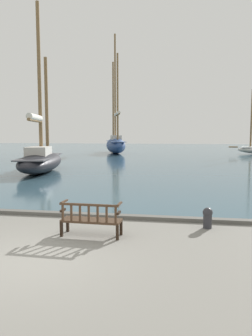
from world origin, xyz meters
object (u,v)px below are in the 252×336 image
sailboat_mid_port (116,143)px  sailboat_nearest_starboard (41,158)px  mooring_bollard (208,217)px  park_bench (91,219)px

sailboat_mid_port → sailboat_nearest_starboard: bearing=-91.8°
sailboat_nearest_starboard → sailboat_mid_port: size_ratio=0.72×
sailboat_nearest_starboard → mooring_bollard: 16.00m
sailboat_nearest_starboard → mooring_bollard: sailboat_nearest_starboard is taller
mooring_bollard → park_bench: bearing=-157.6°
sailboat_nearest_starboard → park_bench: bearing=-61.0°
park_bench → sailboat_nearest_starboard: 15.24m
sailboat_mid_port → mooring_bollard: sailboat_mid_port is taller
park_bench → sailboat_mid_port: (-6.66, 36.23, 1.02)m
park_bench → sailboat_mid_port: 36.85m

